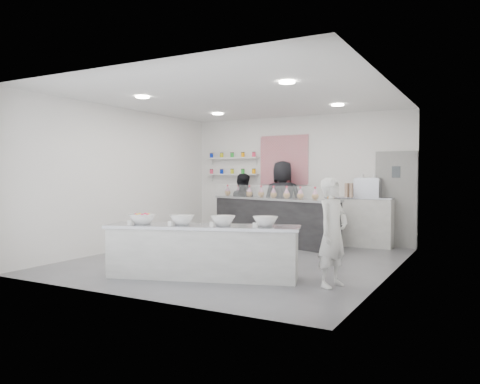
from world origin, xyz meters
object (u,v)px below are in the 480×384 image
Objects in this scene: espresso_ledge at (359,222)px; espresso_machine at (368,188)px; staff_right at (283,201)px; woman_prep at (333,232)px; staff_left at (242,206)px; back_bar at (273,221)px; prep_counter at (202,251)px.

espresso_machine is (0.19, 0.00, 0.75)m from espresso_ledge.
woman_prep is at bearing 106.87° from staff_right.
staff_right reaches higher than staff_left.
back_bar is 2.12× the size of staff_left.
staff_left reaches higher than espresso_ledge.
espresso_ledge is (1.84, 0.55, 0.02)m from back_bar.
staff_right is at bearing -173.62° from espresso_machine.
back_bar is 1.78× the size of staff_right.
prep_counter is 2.03× the size of espresso_ledge.
espresso_machine is 0.35× the size of woman_prep.
espresso_machine is at bearing 166.23° from staff_left.
espresso_ledge is 1.81m from staff_right.
woman_prep is 0.95× the size of staff_left.
back_bar is at bearing 60.28° from staff_right.
back_bar is 2.33× the size of espresso_ledge.
woman_prep is (0.63, -3.95, 0.23)m from espresso_ledge.
prep_counter is 4.20m from staff_right.
staff_left reaches higher than espresso_machine.
espresso_ledge is 0.95× the size of woman_prep.
staff_right is at bearing 49.94° from woman_prep.
back_bar is 6.33× the size of espresso_machine.
staff_left is (-1.56, 4.18, 0.40)m from prep_counter.
woman_prep is at bearing -80.96° from espresso_ledge.
espresso_machine is at bearing 170.70° from staff_right.
staff_right is (0.08, 0.33, 0.43)m from back_bar.
staff_right is (-1.75, -0.22, 0.42)m from espresso_ledge.
back_bar is at bearing -163.35° from espresso_ledge.
prep_counter is 4.69m from espresso_machine.
staff_left is at bearing -176.63° from espresso_machine.
woman_prep is at bearing -35.46° from back_bar.
back_bar is 1.92m from espresso_ledge.
staff_right is at bearing -172.94° from espresso_ledge.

